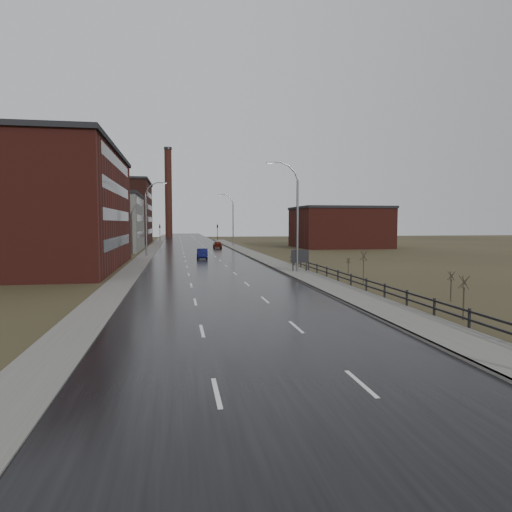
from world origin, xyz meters
name	(u,v)px	position (x,y,z in m)	size (l,w,h in m)	color
ground	(335,454)	(0.00, 0.00, 0.00)	(320.00, 320.00, 0.00)	#2D2819
road	(200,257)	(0.00, 60.00, 0.03)	(14.00, 300.00, 0.06)	black
sidewalk_right	(298,273)	(8.60, 35.00, 0.09)	(3.20, 180.00, 0.18)	#595651
curb_right	(283,273)	(7.08, 35.00, 0.09)	(0.16, 180.00, 0.18)	slate
sidewalk_left	(144,257)	(-8.20, 60.00, 0.06)	(2.40, 260.00, 0.12)	#595651
warehouse_near	(15,208)	(-20.99, 45.00, 6.76)	(22.44, 28.56, 13.50)	#471914
warehouse_mid	(96,222)	(-17.99, 78.00, 5.26)	(16.32, 20.40, 10.50)	slate
warehouse_far	(95,212)	(-22.99, 108.00, 7.76)	(26.52, 24.48, 15.50)	#331611
building_right	(339,227)	(30.30, 82.00, 4.26)	(18.36, 16.32, 8.50)	#471914
smokestack	(168,192)	(-6.00, 150.00, 15.50)	(2.70, 2.70, 30.70)	#331611
streetlight_right_mid	(295,216)	(8.50, 36.00, 5.84)	(3.36, 0.28, 11.35)	slate
streetlight_left	(148,218)	(-7.70, 62.00, 5.84)	(3.36, 0.28, 11.35)	slate
streetlight_right_far	(232,220)	(8.50, 90.00, 5.84)	(3.36, 0.28, 11.35)	slate
guardrail	(389,291)	(10.30, 18.31, 0.71)	(0.10, 53.05, 1.10)	black
shrub_c	(464,296)	(11.58, 12.33, 1.26)	(0.56, 0.59, 2.38)	#382D23
shrub_d	(451,286)	(14.31, 17.66, 1.05)	(0.48, 0.50, 1.99)	#382D23
shrub_e	(364,266)	(12.10, 26.77, 1.49)	(0.66, 0.70, 2.80)	#382D23
shrub_f	(348,266)	(13.18, 32.97, 0.92)	(0.42, 0.44, 1.73)	#382D23
billboard	(300,257)	(9.10, 36.07, 1.63)	(1.87, 0.17, 2.39)	black
traffic_light_left	(160,225)	(-8.00, 120.00, 4.60)	(0.58, 2.73, 5.30)	black
traffic_light_right	(217,225)	(8.00, 120.00, 4.60)	(0.58, 2.73, 5.30)	black
car_near	(202,254)	(0.15, 55.70, 0.71)	(1.51, 4.33, 1.43)	#0C0F3F
car_far	(217,245)	(4.61, 81.75, 0.73)	(1.72, 4.27, 1.46)	#53170D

